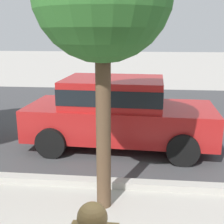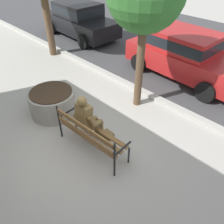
# 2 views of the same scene
# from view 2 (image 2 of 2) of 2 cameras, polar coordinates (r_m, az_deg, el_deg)

# --- Properties ---
(ground_plane) EXTENTS (80.00, 80.00, 0.00)m
(ground_plane) POSITION_cam_2_polar(r_m,az_deg,el_deg) (5.50, -7.86, -8.92)
(ground_plane) COLOR #ADA8A0
(street_surface) EXTENTS (60.00, 9.00, 0.01)m
(street_surface) POSITION_cam_2_polar(r_m,az_deg,el_deg) (10.86, 25.51, 12.87)
(street_surface) COLOR #424244
(street_surface) RESTS_ON ground
(curb_stone) EXTENTS (60.00, 0.20, 0.12)m
(curb_stone) POSITION_cam_2_polar(r_m,az_deg,el_deg) (7.10, 10.64, 3.70)
(curb_stone) COLOR #B2AFA8
(curb_stone) RESTS_ON ground
(park_bench) EXTENTS (1.83, 0.63, 0.95)m
(park_bench) POSITION_cam_2_polar(r_m,az_deg,el_deg) (5.04, -5.69, -5.40)
(park_bench) COLOR brown
(park_bench) RESTS_ON ground
(bronze_statue_seated) EXTENTS (0.63, 0.76, 1.37)m
(bronze_statue_seated) POSITION_cam_2_polar(r_m,az_deg,el_deg) (5.19, -5.66, -2.02)
(bronze_statue_seated) COLOR brown
(bronze_statue_seated) RESTS_ON ground
(concrete_planter) EXTENTS (1.27, 1.27, 0.70)m
(concrete_planter) POSITION_cam_2_polar(r_m,az_deg,el_deg) (6.48, -14.76, 2.40)
(concrete_planter) COLOR gray
(concrete_planter) RESTS_ON ground
(parked_car_black) EXTENTS (4.17, 2.07, 1.56)m
(parked_car_black) POSITION_cam_2_polar(r_m,az_deg,el_deg) (11.86, -8.23, 22.30)
(parked_car_black) COLOR black
(parked_car_black) RESTS_ON ground
(parked_car_red) EXTENTS (4.17, 2.07, 1.56)m
(parked_car_red) POSITION_cam_2_polar(r_m,az_deg,el_deg) (8.30, 17.98, 13.93)
(parked_car_red) COLOR #B21E1E
(parked_car_red) RESTS_ON ground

